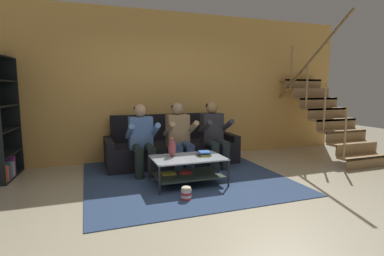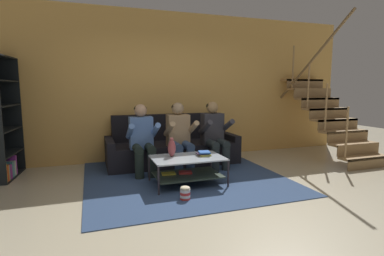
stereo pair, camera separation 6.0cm
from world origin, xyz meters
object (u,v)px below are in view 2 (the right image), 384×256
at_px(person_seated_left, 142,137).
at_px(book_stack, 204,153).
at_px(coffee_table, 187,166).
at_px(person_seated_right, 214,132).
at_px(vase, 172,148).
at_px(couch, 172,148).
at_px(popcorn_tub, 185,193).
at_px(person_seated_middle, 180,134).

relative_size(person_seated_left, book_stack, 5.48).
bearing_deg(coffee_table, person_seated_right, 45.30).
bearing_deg(person_seated_left, book_stack, -43.83).
bearing_deg(vase, book_stack, -12.56).
relative_size(couch, vase, 8.75).
xyz_separation_m(couch, vase, (-0.32, -1.20, 0.25)).
bearing_deg(coffee_table, book_stack, 2.77).
bearing_deg(book_stack, couch, 96.44).
xyz_separation_m(person_seated_right, book_stack, (-0.50, -0.76, -0.19)).
height_order(book_stack, popcorn_tub, book_stack).
distance_m(couch, vase, 1.27).
xyz_separation_m(person_seated_middle, vase, (-0.32, -0.66, -0.09)).
bearing_deg(popcorn_tub, person_seated_right, 54.13).
bearing_deg(couch, person_seated_left, -139.83).
xyz_separation_m(person_seated_right, vase, (-0.97, -0.66, -0.09)).
relative_size(person_seated_right, coffee_table, 1.13).
bearing_deg(couch, person_seated_right, -40.06).
distance_m(book_stack, popcorn_tub, 0.85).
bearing_deg(coffee_table, vase, 149.42).
height_order(person_seated_left, popcorn_tub, person_seated_left).
relative_size(couch, book_stack, 11.50).
bearing_deg(couch, popcorn_tub, -100.09).
bearing_deg(person_seated_left, popcorn_tub, -77.29).
relative_size(vase, popcorn_tub, 1.53).
height_order(couch, person_seated_left, person_seated_left).
bearing_deg(person_seated_right, couch, 139.94).
bearing_deg(person_seated_left, person_seated_middle, 0.13).
bearing_deg(vase, person_seated_left, 116.27).
relative_size(person_seated_left, person_seated_right, 0.98).
height_order(person_seated_left, book_stack, person_seated_left).
xyz_separation_m(person_seated_middle, book_stack, (0.15, -0.76, -0.19)).
bearing_deg(popcorn_tub, person_seated_middle, 76.02).
relative_size(person_seated_middle, popcorn_tub, 6.48).
bearing_deg(vase, coffee_table, -30.58).
bearing_deg(vase, person_seated_middle, 63.96).
distance_m(person_seated_left, book_stack, 1.11).
xyz_separation_m(couch, person_seated_middle, (0.00, -0.54, 0.34)).
xyz_separation_m(couch, popcorn_tub, (-0.34, -1.90, -0.20)).
height_order(couch, vase, couch).
height_order(couch, person_seated_right, person_seated_right).
distance_m(person_seated_left, coffee_table, 1.00).
bearing_deg(vase, couch, 75.02).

